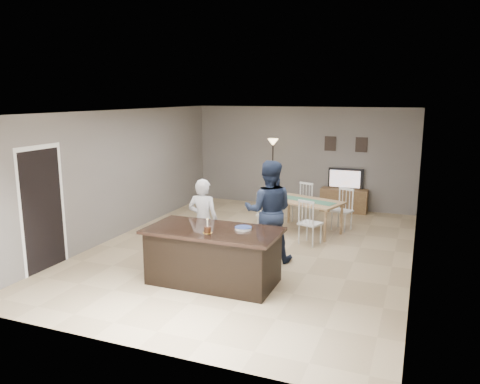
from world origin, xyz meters
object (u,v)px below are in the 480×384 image
at_px(television, 345,179).
at_px(floor_lamp, 273,155).
at_px(kitchen_island, 213,256).
at_px(birthday_cake, 207,230).
at_px(tv_console, 344,200).
at_px(woman, 203,221).
at_px(man, 269,211).
at_px(plate_stack, 243,228).
at_px(dining_table, 306,206).

xyz_separation_m(television, floor_lamp, (-1.85, -0.44, 0.59)).
xyz_separation_m(kitchen_island, birthday_cake, (0.01, -0.22, 0.50)).
relative_size(tv_console, woman, 0.78).
distance_m(man, plate_stack, 1.19).
xyz_separation_m(woman, man, (1.07, 0.54, 0.16)).
relative_size(man, floor_lamp, 0.99).
bearing_deg(plate_stack, dining_table, 85.46).
bearing_deg(tv_console, floor_lamp, -168.79).
height_order(kitchen_island, floor_lamp, floor_lamp).
distance_m(woman, plate_stack, 1.23).
xyz_separation_m(woman, floor_lamp, (-0.08, 4.39, 0.68)).
distance_m(television, floor_lamp, 1.99).
bearing_deg(birthday_cake, tv_console, 78.33).
bearing_deg(birthday_cake, floor_lamp, 96.88).
height_order(tv_console, woman, woman).
bearing_deg(dining_table, man, -77.58).
relative_size(birthday_cake, floor_lamp, 0.12).
relative_size(tv_console, dining_table, 0.57).
xyz_separation_m(kitchen_island, dining_table, (0.71, 3.36, 0.15)).
distance_m(woman, floor_lamp, 4.45).
bearing_deg(man, birthday_cake, 58.22).
xyz_separation_m(kitchen_island, woman, (-0.57, 0.81, 0.32)).
distance_m(tv_console, birthday_cake, 5.95).
bearing_deg(floor_lamp, birthday_cake, -83.12).
height_order(tv_console, plate_stack, plate_stack).
height_order(tv_console, man, man).
relative_size(tv_console, plate_stack, 4.39).
bearing_deg(plate_stack, television, 82.29).
bearing_deg(television, dining_table, 77.91).
xyz_separation_m(television, plate_stack, (-0.74, -5.48, 0.06)).
height_order(television, floor_lamp, floor_lamp).
bearing_deg(plate_stack, floor_lamp, 102.37).
bearing_deg(man, plate_stack, 73.77).
xyz_separation_m(birthday_cake, dining_table, (0.71, 3.58, -0.35)).
bearing_deg(television, floor_lamp, 13.28).
height_order(woman, plate_stack, woman).
bearing_deg(man, dining_table, -110.54).
height_order(dining_table, floor_lamp, floor_lamp).
bearing_deg(television, man, 80.68).
height_order(woman, man, man).
bearing_deg(tv_console, birthday_cake, -101.67).
bearing_deg(dining_table, tv_console, 96.10).
bearing_deg(man, floor_lamp, -87.86).
bearing_deg(tv_console, dining_table, -102.46).
height_order(television, man, man).
distance_m(dining_table, floor_lamp, 2.45).
distance_m(tv_console, dining_table, 2.28).
bearing_deg(tv_console, television, 90.00).
distance_m(kitchen_island, plate_stack, 0.67).
relative_size(television, dining_table, 0.43).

